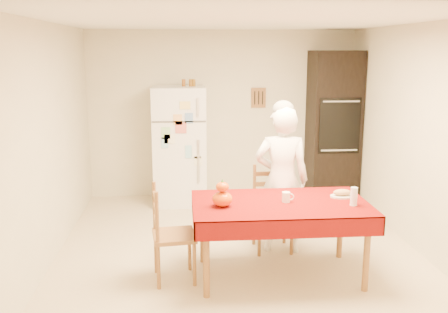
{
  "coord_description": "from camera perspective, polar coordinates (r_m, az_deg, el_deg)",
  "views": [
    {
      "loc": [
        -0.59,
        -5.24,
        2.21
      ],
      "look_at": [
        -0.14,
        0.2,
        1.04
      ],
      "focal_mm": 40.0,
      "sensor_mm": 36.0,
      "label": 1
    }
  ],
  "objects": [
    {
      "name": "chair_far",
      "position": [
        5.65,
        5.46,
        -5.49
      ],
      "size": [
        0.43,
        0.41,
        0.95
      ],
      "rotation": [
        0.0,
        0.0,
        0.03
      ],
      "color": "brown",
      "rests_on": "floor"
    },
    {
      "name": "pumpkin_lower",
      "position": [
        4.71,
        -0.19,
        -4.88
      ],
      "size": [
        0.19,
        0.19,
        0.14
      ],
      "primitive_type": "ellipsoid",
      "color": "#CE4E04",
      "rests_on": "dining_table"
    },
    {
      "name": "spice_jar_mid",
      "position": [
        7.19,
        -3.82,
        8.41
      ],
      "size": [
        0.05,
        0.05,
        0.1
      ],
      "primitive_type": "cylinder",
      "color": "brown",
      "rests_on": "refrigerator"
    },
    {
      "name": "dining_table",
      "position": [
        4.9,
        6.44,
        -5.99
      ],
      "size": [
        1.7,
        1.0,
        0.76
      ],
      "color": "brown",
      "rests_on": "floor"
    },
    {
      "name": "floor",
      "position": [
        5.72,
        1.61,
        -10.62
      ],
      "size": [
        4.5,
        4.5,
        0.0
      ],
      "primitive_type": "plane",
      "color": "#CDB694",
      "rests_on": "ground"
    },
    {
      "name": "coffee_mug",
      "position": [
        4.88,
        7.11,
        -4.62
      ],
      "size": [
        0.08,
        0.08,
        0.1
      ],
      "primitive_type": "cylinder",
      "color": "white",
      "rests_on": "dining_table"
    },
    {
      "name": "spice_jar_right",
      "position": [
        7.19,
        -3.48,
        8.42
      ],
      "size": [
        0.05,
        0.05,
        0.1
      ],
      "primitive_type": "cylinder",
      "color": "brown",
      "rests_on": "refrigerator"
    },
    {
      "name": "bread_loaf",
      "position": [
        5.14,
        13.36,
        -4.01
      ],
      "size": [
        0.18,
        0.1,
        0.06
      ],
      "primitive_type": "ellipsoid",
      "color": "#A48651",
      "rests_on": "bread_plate"
    },
    {
      "name": "pumpkin_upper",
      "position": [
        4.68,
        -0.19,
        -3.49
      ],
      "size": [
        0.12,
        0.12,
        0.09
      ],
      "primitive_type": "ellipsoid",
      "color": "red",
      "rests_on": "pumpkin_lower"
    },
    {
      "name": "seated_woman",
      "position": [
        5.5,
        6.59,
        -2.68
      ],
      "size": [
        0.65,
        0.48,
        1.63
      ],
      "primitive_type": "imported",
      "rotation": [
        0.0,
        0.0,
        2.98
      ],
      "color": "white",
      "rests_on": "floor"
    },
    {
      "name": "room_shell",
      "position": [
        5.31,
        1.72,
        5.75
      ],
      "size": [
        4.02,
        4.52,
        2.51
      ],
      "color": "beige",
      "rests_on": "ground"
    },
    {
      "name": "chair_left",
      "position": [
        4.87,
        -6.49,
        -8.4
      ],
      "size": [
        0.45,
        0.46,
        0.95
      ],
      "rotation": [
        0.0,
        0.0,
        1.69
      ],
      "color": "brown",
      "rests_on": "floor"
    },
    {
      "name": "spice_jar_left",
      "position": [
        7.19,
        -4.63,
        8.4
      ],
      "size": [
        0.05,
        0.05,
        0.1
      ],
      "primitive_type": "cylinder",
      "color": "brown",
      "rests_on": "refrigerator"
    },
    {
      "name": "wine_glass",
      "position": [
        4.89,
        14.62,
        -4.44
      ],
      "size": [
        0.07,
        0.07,
        0.18
      ],
      "primitive_type": "cylinder",
      "color": "silver",
      "rests_on": "dining_table"
    },
    {
      "name": "refrigerator",
      "position": [
        7.25,
        -5.1,
        1.25
      ],
      "size": [
        0.75,
        0.74,
        1.7
      ],
      "color": "white",
      "rests_on": "floor"
    },
    {
      "name": "bread_plate",
      "position": [
        5.15,
        13.33,
        -4.44
      ],
      "size": [
        0.24,
        0.24,
        0.02
      ],
      "primitive_type": "cylinder",
      "color": "silver",
      "rests_on": "dining_table"
    },
    {
      "name": "oven_cabinet",
      "position": [
        7.59,
        12.37,
        3.42
      ],
      "size": [
        0.7,
        0.62,
        2.2
      ],
      "color": "black",
      "rests_on": "floor"
    }
  ]
}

